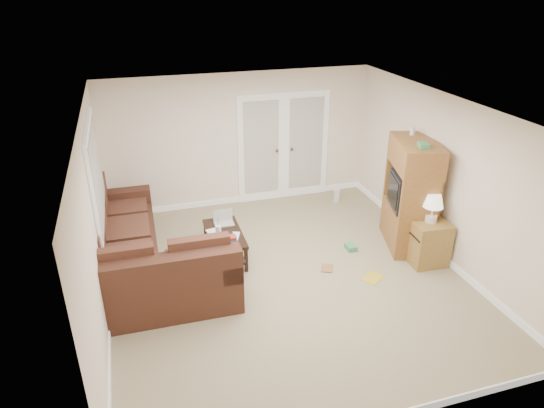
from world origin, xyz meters
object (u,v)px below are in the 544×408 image
object	(u,v)px
tv_armoire	(411,194)
side_cabinet	(428,238)
sectional_sofa	(138,257)
coffee_table	(225,243)

from	to	relation	value
tv_armoire	side_cabinet	xyz separation A→B (m)	(0.00, -0.59, -0.48)
sectional_sofa	coffee_table	distance (m)	1.35
coffee_table	side_cabinet	bearing A→B (deg)	-18.51
sectional_sofa	tv_armoire	bearing A→B (deg)	-1.74
coffee_table	side_cabinet	world-z (taller)	side_cabinet
sectional_sofa	tv_armoire	distance (m)	4.29
side_cabinet	coffee_table	bearing A→B (deg)	164.48
side_cabinet	tv_armoire	bearing A→B (deg)	94.47
tv_armoire	side_cabinet	size ratio (longest dim) A/B	1.67
sectional_sofa	side_cabinet	world-z (taller)	side_cabinet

